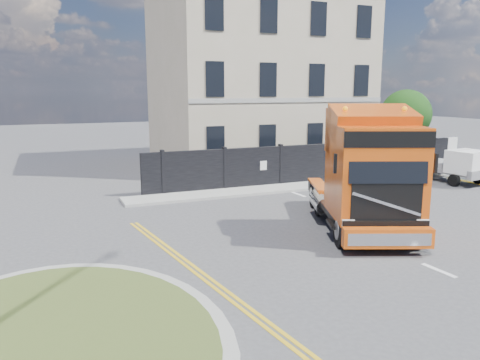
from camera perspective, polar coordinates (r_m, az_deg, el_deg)
name	(u,v)px	position (r m, az deg, el deg)	size (l,w,h in m)	color
ground	(300,251)	(14.31, 7.27, -8.57)	(120.00, 120.00, 0.00)	#424244
traffic_island	(50,346)	(9.85, -22.11, -18.26)	(6.80, 6.80, 0.17)	#959690
hoarding_fence	(324,163)	(24.89, 10.15, 2.07)	(18.80, 0.25, 2.00)	black
georgian_building	(255,74)	(30.95, 1.88, 12.80)	(12.30, 10.30, 12.80)	#B9AA93
tree	(403,117)	(31.87, 19.23, 7.24)	(3.20, 3.20, 4.80)	#382619
pavement_far	(323,184)	(24.01, 10.12, -0.53)	(20.00, 1.60, 0.12)	#959690
truck	(368,179)	(16.05, 15.30, 0.15)	(4.98, 7.39, 4.15)	black
flatbed_pickup	(460,165)	(26.58, 25.19, 1.65)	(2.20, 4.42, 1.76)	slate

